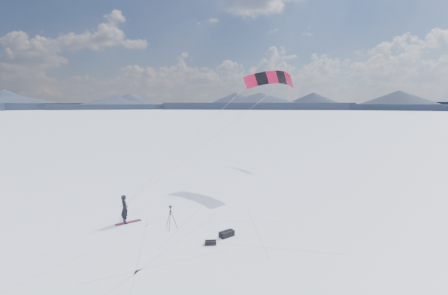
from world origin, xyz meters
TOP-DOWN VIEW (x-y plane):
  - ground at (0.00, 0.00)m, footprint 1800.00×1800.00m
  - horizon_hills at (-0.00, 0.00)m, footprint 704.00×704.00m
  - snow_tracks at (-0.56, -0.72)m, footprint 17.62×14.39m
  - snowkiter at (-0.82, 4.20)m, footprint 0.49×0.71m
  - snowboard at (-0.63, 4.20)m, footprint 1.66×0.38m
  - tripod at (1.30, 1.76)m, footprint 0.67×0.72m
  - gear_bag_a at (3.65, -0.93)m, footprint 0.92×0.51m
  - gear_bag_b at (2.34, -1.37)m, footprint 0.68×0.55m
  - power_kite at (14.09, 8.29)m, footprint 16.13×6.71m

SIDE VIEW (x-z plane):
  - ground at x=0.00m, z-range 0.00..0.00m
  - snowkiter at x=-0.82m, z-range -0.94..0.94m
  - snow_tracks at x=-0.56m, z-range 0.00..0.01m
  - snowboard at x=-0.63m, z-range 0.00..0.04m
  - gear_bag_b at x=2.34m, z-range -0.02..0.26m
  - gear_bag_a at x=3.65m, z-range -0.02..0.37m
  - tripod at x=1.30m, z-range 0.21..1.71m
  - horizon_hills at x=0.00m, z-range -0.77..8.26m
  - power_kite at x=14.09m, z-range 5.03..14.45m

